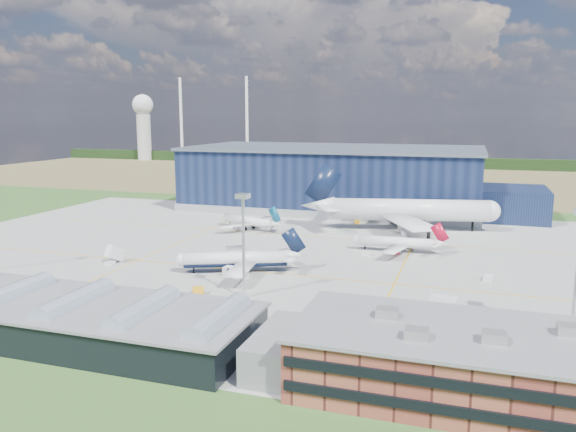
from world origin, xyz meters
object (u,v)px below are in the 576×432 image
(gse_van_a, at_px, (236,273))
(gse_tug_c, at_px, (357,222))
(light_mast_center, at_px, (243,229))
(airliner_regional, at_px, (248,216))
(car_a, at_px, (389,315))
(airliner_navy, at_px, (235,251))
(gse_cart_a, at_px, (488,278))
(hangar, at_px, (340,181))
(gse_tug_b, at_px, (347,336))
(gse_van_c, at_px, (444,303))
(gse_van_b, at_px, (416,247))
(airstair, at_px, (115,257))
(ops_building, at_px, (454,361))
(gse_cart_b, at_px, (366,253))
(airliner_red, at_px, (396,237))
(car_b, at_px, (312,336))
(gse_tug_a, at_px, (198,292))
(airliner_widebody, at_px, (410,199))

(gse_van_a, relative_size, gse_tug_c, 2.03)
(light_mast_center, height_order, airliner_regional, light_mast_center)
(gse_van_a, bearing_deg, car_a, -107.48)
(light_mast_center, height_order, airliner_navy, light_mast_center)
(gse_van_a, xyz_separation_m, gse_cart_a, (58.93, 16.74, -0.67))
(hangar, height_order, gse_tug_b, hangar)
(gse_van_c, distance_m, car_a, 13.33)
(gse_van_b, bearing_deg, airstair, -171.34)
(airliner_navy, bearing_deg, gse_tug_b, 114.00)
(ops_building, xyz_separation_m, light_mast_center, (-45.01, 30.00, 10.64))
(gse_van_a, bearing_deg, gse_van_c, -93.63)
(ops_building, xyz_separation_m, airliner_navy, (-54.83, 48.00, 0.72))
(airliner_navy, height_order, gse_cart_b, airliner_navy)
(airliner_red, relative_size, gse_tug_b, 9.87)
(hangar, distance_m, gse_van_b, 79.16)
(ops_building, bearing_deg, airliner_navy, 138.80)
(gse_cart_a, relative_size, car_a, 0.89)
(gse_van_b, relative_size, gse_van_c, 0.81)
(gse_van_b, height_order, car_b, gse_van_b)
(light_mast_center, relative_size, airliner_regional, 0.82)
(gse_tug_b, height_order, gse_van_b, gse_van_b)
(airstair, bearing_deg, ops_building, -15.25)
(airliner_red, relative_size, airliner_regional, 1.00)
(hangar, height_order, airstair, hangar)
(gse_van_b, relative_size, gse_cart_b, 1.60)
(hangar, relative_size, car_a, 41.74)
(gse_van_b, distance_m, car_a, 59.45)
(gse_tug_a, xyz_separation_m, car_a, (42.15, -0.72, -0.24))
(ops_building, xyz_separation_m, airliner_widebody, (-18.60, 115.00, 6.34))
(airliner_navy, height_order, car_b, airliner_navy)
(airliner_navy, bearing_deg, light_mast_center, 95.79)
(gse_tug_b, relative_size, car_a, 0.82)
(gse_cart_a, xyz_separation_m, gse_tug_c, (-44.38, 62.03, -0.01))
(gse_cart_a, relative_size, gse_cart_b, 1.12)
(airliner_navy, distance_m, gse_tug_b, 49.93)
(ops_building, distance_m, car_b, 27.66)
(airstair, bearing_deg, gse_van_a, 7.44)
(hangar, distance_m, airstair, 115.21)
(gse_cart_b, bearing_deg, gse_van_a, 151.21)
(hangar, height_order, airliner_widebody, hangar)
(hangar, distance_m, gse_tug_b, 145.18)
(airliner_widebody, height_order, gse_van_a, airliner_widebody)
(gse_tug_c, relative_size, gse_cart_b, 1.10)
(gse_tug_b, distance_m, airstair, 77.77)
(airliner_red, height_order, gse_cart_a, airliner_red)
(gse_van_a, relative_size, gse_van_c, 1.13)
(airstair, bearing_deg, light_mast_center, -7.98)
(airliner_widebody, xyz_separation_m, gse_tug_c, (-19.59, 7.00, -10.47))
(airliner_widebody, bearing_deg, light_mast_center, -119.59)
(light_mast_center, xyz_separation_m, airstair, (-44.37, 16.21, -13.77))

